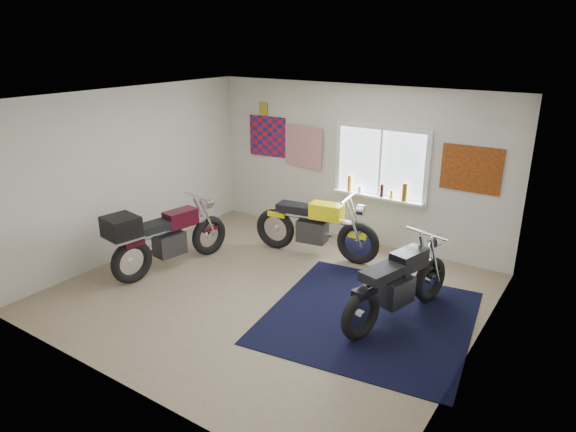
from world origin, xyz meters
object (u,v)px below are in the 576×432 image
Objects in this scene: yellow_triumph at (315,228)px; navy_rug at (370,317)px; black_chrome_bike at (398,286)px; maroon_tourer at (162,237)px.

navy_rug is at bearing -46.99° from yellow_triumph.
black_chrome_bike is (0.28, 0.17, 0.45)m from navy_rug.
navy_rug is at bearing 136.35° from black_chrome_bike.
yellow_triumph is at bearing -32.63° from maroon_tourer.
black_chrome_bike is at bearing -69.89° from maroon_tourer.
maroon_tourer is (-1.62, -1.79, 0.07)m from yellow_triumph.
yellow_triumph reaches higher than maroon_tourer.
maroon_tourer reaches higher than navy_rug.
yellow_triumph is (-1.62, 1.30, 0.47)m from navy_rug.
maroon_tourer is at bearing -140.27° from yellow_triumph.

